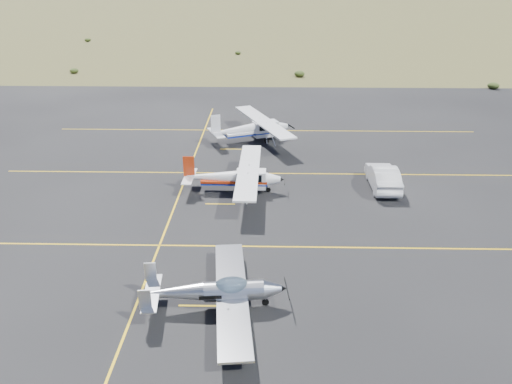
% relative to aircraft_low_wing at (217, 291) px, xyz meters
% --- Properties ---
extents(ground, '(1600.00, 1600.00, 0.00)m').
position_rel_aircraft_low_wing_xyz_m(ground, '(2.13, 3.61, -0.92)').
color(ground, '#383D1C').
rests_on(ground, ground).
extents(apron, '(72.00, 72.00, 0.02)m').
position_rel_aircraft_low_wing_xyz_m(apron, '(2.13, 10.61, -0.92)').
color(apron, black).
rests_on(apron, ground).
extents(aircraft_low_wing, '(6.43, 8.92, 1.93)m').
position_rel_aircraft_low_wing_xyz_m(aircraft_low_wing, '(0.00, 0.00, 0.00)').
color(aircraft_low_wing, '#B9BCC0').
rests_on(aircraft_low_wing, apron).
extents(aircraft_cessna, '(6.11, 10.20, 2.59)m').
position_rel_aircraft_low_wing_xyz_m(aircraft_cessna, '(-0.05, 13.18, 0.23)').
color(aircraft_cessna, silver).
rests_on(aircraft_cessna, apron).
extents(aircraft_plain, '(7.93, 10.72, 2.79)m').
position_rel_aircraft_low_wing_xyz_m(aircraft_plain, '(0.87, 24.32, 0.32)').
color(aircraft_plain, silver).
rests_on(aircraft_plain, apron).
extents(sedan, '(1.83, 5.12, 1.68)m').
position_rel_aircraft_low_wing_xyz_m(sedan, '(10.54, 14.14, -0.07)').
color(sedan, silver).
rests_on(sedan, apron).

